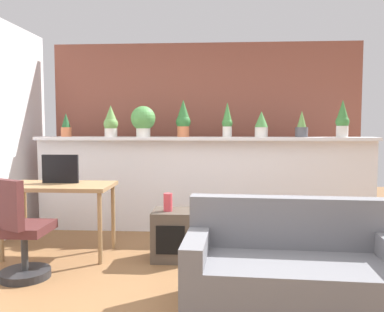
# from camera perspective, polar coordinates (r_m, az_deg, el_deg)

# --- Properties ---
(ground_plane) EXTENTS (12.00, 12.00, 0.00)m
(ground_plane) POSITION_cam_1_polar(r_m,az_deg,el_deg) (3.42, 0.25, -19.07)
(ground_plane) COLOR brown
(divider_wall) EXTENTS (4.27, 0.16, 1.17)m
(divider_wall) POSITION_cam_1_polar(r_m,az_deg,el_deg) (5.20, 1.60, -4.22)
(divider_wall) COLOR silver
(divider_wall) RESTS_ON ground
(plant_shelf) EXTENTS (4.27, 0.32, 0.04)m
(plant_shelf) POSITION_cam_1_polar(r_m,az_deg,el_deg) (5.10, 1.60, 2.48)
(plant_shelf) COLOR silver
(plant_shelf) RESTS_ON divider_wall
(brick_wall_behind) EXTENTS (4.27, 0.10, 2.50)m
(brick_wall_behind) POSITION_cam_1_polar(r_m,az_deg,el_deg) (5.74, 1.84, 3.24)
(brick_wall_behind) COLOR brown
(brick_wall_behind) RESTS_ON ground
(potted_plant_0) EXTENTS (0.13, 0.13, 0.30)m
(potted_plant_0) POSITION_cam_1_polar(r_m,az_deg,el_deg) (5.45, -17.31, 4.07)
(potted_plant_0) COLOR #C66B42
(potted_plant_0) RESTS_ON plant_shelf
(potted_plant_1) EXTENTS (0.18, 0.18, 0.40)m
(potted_plant_1) POSITION_cam_1_polar(r_m,az_deg,el_deg) (5.25, -11.36, 4.72)
(potted_plant_1) COLOR silver
(potted_plant_1) RESTS_ON plant_shelf
(potted_plant_2) EXTENTS (0.31, 0.31, 0.39)m
(potted_plant_2) POSITION_cam_1_polar(r_m,az_deg,el_deg) (5.18, -6.89, 5.07)
(potted_plant_2) COLOR silver
(potted_plant_2) RESTS_ON plant_shelf
(potted_plant_3) EXTENTS (0.19, 0.19, 0.47)m
(potted_plant_3) POSITION_cam_1_polar(r_m,az_deg,el_deg) (5.14, -1.24, 5.25)
(potted_plant_3) COLOR #C66B42
(potted_plant_3) RESTS_ON plant_shelf
(potted_plant_4) EXTENTS (0.14, 0.14, 0.44)m
(potted_plant_4) POSITION_cam_1_polar(r_m,az_deg,el_deg) (5.12, 4.98, 5.02)
(potted_plant_4) COLOR silver
(potted_plant_4) RESTS_ON plant_shelf
(potted_plant_5) EXTENTS (0.17, 0.17, 0.32)m
(potted_plant_5) POSITION_cam_1_polar(r_m,az_deg,el_deg) (5.13, 9.73, 4.48)
(potted_plant_5) COLOR silver
(potted_plant_5) RESTS_ON plant_shelf
(potted_plant_6) EXTENTS (0.15, 0.15, 0.33)m
(potted_plant_6) POSITION_cam_1_polar(r_m,az_deg,el_deg) (5.21, 15.17, 4.10)
(potted_plant_6) COLOR #4C4C51
(potted_plant_6) RESTS_ON plant_shelf
(potted_plant_7) EXTENTS (0.16, 0.16, 0.46)m
(potted_plant_7) POSITION_cam_1_polar(r_m,az_deg,el_deg) (5.29, 20.42, 4.85)
(potted_plant_7) COLOR silver
(potted_plant_7) RESTS_ON plant_shelf
(desk) EXTENTS (1.10, 0.60, 0.75)m
(desk) POSITION_cam_1_polar(r_m,az_deg,el_deg) (4.45, -18.19, -4.86)
(desk) COLOR #99754C
(desk) RESTS_ON ground
(tv_monitor) EXTENTS (0.38, 0.04, 0.30)m
(tv_monitor) POSITION_cam_1_polar(r_m,az_deg,el_deg) (4.50, -18.05, -1.73)
(tv_monitor) COLOR black
(tv_monitor) RESTS_ON desk
(office_chair) EXTENTS (0.52, 0.52, 0.91)m
(office_chair) POSITION_cam_1_polar(r_m,az_deg,el_deg) (3.91, -23.23, -10.38)
(office_chair) COLOR #262628
(office_chair) RESTS_ON ground
(side_cube_shelf) EXTENTS (0.40, 0.41, 0.50)m
(side_cube_shelf) POSITION_cam_1_polar(r_m,az_deg,el_deg) (4.19, -2.75, -11.01)
(side_cube_shelf) COLOR #4C4238
(side_cube_shelf) RESTS_ON ground
(vase_on_shelf) EXTENTS (0.09, 0.09, 0.18)m
(vase_on_shelf) POSITION_cam_1_polar(r_m,az_deg,el_deg) (4.10, -3.40, -6.50)
(vase_on_shelf) COLOR #CC3D47
(vase_on_shelf) RESTS_ON side_cube_shelf
(couch) EXTENTS (1.60, 0.84, 0.80)m
(couch) POSITION_cam_1_polar(r_m,az_deg,el_deg) (3.16, 13.97, -15.70)
(couch) COLOR slate
(couch) RESTS_ON ground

